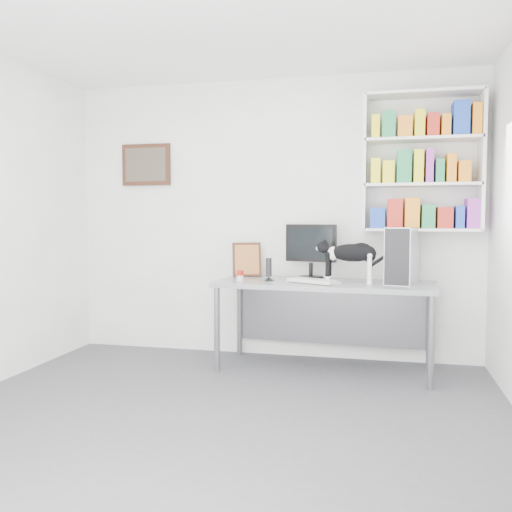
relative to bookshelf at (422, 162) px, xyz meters
name	(u,v)px	position (x,y,z in m)	size (l,w,h in m)	color
room	(207,218)	(-1.40, -1.85, -0.50)	(4.01, 4.01, 2.70)	#4F4F53
bookshelf	(422,162)	(0.00, 0.00, 0.00)	(1.03, 0.28, 1.24)	white
wall_art	(146,165)	(-2.70, 0.12, 0.05)	(0.52, 0.04, 0.42)	#492817
desk	(324,326)	(-0.82, -0.31, -1.45)	(1.90, 0.74, 0.79)	gray
monitor	(311,251)	(-0.98, -0.06, -0.80)	(0.48, 0.23, 0.52)	black
keyboard	(313,281)	(-0.91, -0.42, -1.04)	(0.45, 0.17, 0.03)	beige
pc_tower	(402,255)	(-0.16, -0.24, -0.82)	(0.21, 0.48, 0.48)	#A6A6AA
speaker	(269,269)	(-1.32, -0.34, -0.95)	(0.09, 0.09, 0.21)	black
leaning_print	(247,259)	(-1.60, -0.03, -0.89)	(0.27, 0.11, 0.34)	#492817
soup_can	(240,276)	(-1.57, -0.40, -1.01)	(0.06, 0.06, 0.09)	#A0140D
cat	(351,263)	(-0.59, -0.39, -0.88)	(0.58, 0.16, 0.36)	black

